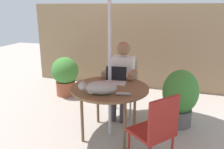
# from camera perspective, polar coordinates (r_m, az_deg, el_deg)

# --- Properties ---
(ground_plane) EXTENTS (14.00, 14.00, 0.00)m
(ground_plane) POSITION_cam_1_polar(r_m,az_deg,el_deg) (3.51, -0.51, -14.10)
(ground_plane) COLOR #ADA399
(fence_back) EXTENTS (5.05, 0.08, 1.82)m
(fence_back) POSITION_cam_1_polar(r_m,az_deg,el_deg) (5.21, 6.94, 6.58)
(fence_back) COLOR #937756
(fence_back) RESTS_ON ground
(patio_table) EXTENTS (1.06, 1.06, 0.71)m
(patio_table) POSITION_cam_1_polar(r_m,az_deg,el_deg) (3.23, -0.54, -3.99)
(patio_table) COLOR brown
(patio_table) RESTS_ON ground
(chair_occupied) EXTENTS (0.40, 0.40, 0.89)m
(chair_occupied) POSITION_cam_1_polar(r_m,az_deg,el_deg) (3.99, 3.01, -1.99)
(chair_occupied) COLOR #B2A899
(chair_occupied) RESTS_ON ground
(chair_empty) EXTENTS (0.56, 0.56, 0.89)m
(chair_empty) POSITION_cam_1_polar(r_m,az_deg,el_deg) (2.62, 10.69, -12.47)
(chair_empty) COLOR maroon
(chair_empty) RESTS_ON ground
(person_seated) EXTENTS (0.48, 0.48, 1.23)m
(person_seated) POSITION_cam_1_polar(r_m,az_deg,el_deg) (3.80, 2.44, -0.27)
(person_seated) COLOR white
(person_seated) RESTS_ON ground
(laptop) EXTENTS (0.33, 0.29, 0.21)m
(laptop) POSITION_cam_1_polar(r_m,az_deg,el_deg) (3.40, 0.89, -0.82)
(laptop) COLOR silver
(laptop) RESTS_ON patio_table
(cat) EXTENTS (0.65, 0.28, 0.17)m
(cat) POSITION_cam_1_polar(r_m,az_deg,el_deg) (2.94, -3.18, -3.22)
(cat) COLOR gray
(cat) RESTS_ON patio_table
(potted_plant_near_fence) EXTENTS (0.54, 0.54, 0.79)m
(potted_plant_near_fence) POSITION_cam_1_polar(r_m,az_deg,el_deg) (4.89, -11.21, 0.07)
(potted_plant_near_fence) COLOR #9E5138
(potted_plant_near_fence) RESTS_ON ground
(potted_plant_by_chair) EXTENTS (0.53, 0.53, 0.87)m
(potted_plant_by_chair) POSITION_cam_1_polar(r_m,az_deg,el_deg) (3.71, 16.06, -4.99)
(potted_plant_by_chair) COLOR #595654
(potted_plant_by_chair) RESTS_ON ground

